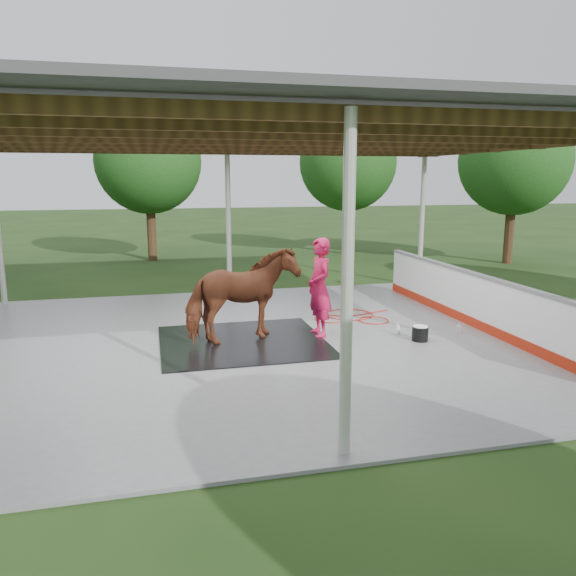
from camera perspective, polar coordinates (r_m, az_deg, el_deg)
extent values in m
plane|color=#1E3814|center=(11.06, -2.49, -5.56)|extent=(100.00, 100.00, 0.00)
cube|color=slate|center=(11.06, -2.49, -5.44)|extent=(12.00, 10.00, 0.05)
cylinder|color=beige|center=(6.18, 6.03, -0.17)|extent=(0.14, 0.14, 3.85)
cylinder|color=beige|center=(15.28, -6.06, 6.57)|extent=(0.14, 0.14, 3.85)
cylinder|color=beige|center=(17.02, 13.45, 6.80)|extent=(0.14, 0.14, 3.85)
cube|color=brown|center=(6.28, 5.75, 17.21)|extent=(12.00, 0.10, 0.18)
cube|color=brown|center=(7.71, 1.87, 16.13)|extent=(12.00, 0.10, 0.18)
cube|color=brown|center=(9.15, -0.77, 15.35)|extent=(12.00, 0.10, 0.18)
cube|color=brown|center=(10.62, -2.67, 14.76)|extent=(12.00, 0.10, 0.18)
cube|color=brown|center=(12.09, -4.10, 14.30)|extent=(12.00, 0.10, 0.18)
cube|color=brown|center=(13.57, -5.21, 13.94)|extent=(12.00, 0.10, 0.18)
cube|color=brown|center=(15.05, -6.11, 13.65)|extent=(12.00, 0.10, 0.18)
cube|color=brown|center=(12.99, 23.56, 13.21)|extent=(0.12, 10.00, 0.18)
cube|color=#38383A|center=(10.63, -2.68, 15.83)|extent=(12.60, 10.60, 0.10)
cube|color=#A6220D|center=(12.71, 18.29, -3.21)|extent=(0.14, 8.00, 0.20)
cube|color=white|center=(12.61, 18.45, -1.01)|extent=(0.12, 8.00, 1.00)
cube|color=slate|center=(12.51, 18.59, 1.32)|extent=(0.16, 8.00, 0.06)
cylinder|color=#382314|center=(22.49, -13.68, 5.54)|extent=(0.36, 0.36, 2.20)
sphere|color=#194714|center=(22.40, -14.01, 12.43)|extent=(4.00, 4.00, 4.00)
cylinder|color=#382314|center=(23.89, 5.97, 6.11)|extent=(0.36, 0.36, 2.20)
sphere|color=#194714|center=(23.81, 6.11, 12.59)|extent=(4.00, 4.00, 4.00)
cylinder|color=#382314|center=(22.66, 21.54, 5.12)|extent=(0.36, 0.36, 2.20)
sphere|color=#194714|center=(22.57, 22.03, 11.94)|extent=(4.00, 4.00, 4.00)
cube|color=black|center=(10.95, -4.61, -5.44)|extent=(3.14, 2.94, 0.02)
imported|color=brown|center=(10.72, -4.69, -0.78)|extent=(2.31, 1.54, 1.79)
imported|color=#C81546|center=(11.17, 3.21, 0.07)|extent=(0.53, 0.76, 1.97)
cylinder|color=black|center=(11.27, 13.27, -4.54)|extent=(0.32, 0.32, 0.28)
cylinder|color=white|center=(11.23, 13.30, -3.86)|extent=(0.29, 0.29, 0.03)
imported|color=silver|center=(11.61, 11.07, -4.04)|extent=(0.12, 0.12, 0.26)
imported|color=#338CD8|center=(12.05, 16.97, -3.86)|extent=(0.13, 0.13, 0.22)
torus|color=red|center=(13.10, 6.24, -2.69)|extent=(1.10, 1.10, 0.02)
torus|color=red|center=(12.66, 4.30, -3.14)|extent=(0.72, 0.72, 0.02)
torus|color=red|center=(12.64, 8.69, -3.26)|extent=(0.67, 0.67, 0.02)
cylinder|color=red|center=(13.24, 8.02, -2.58)|extent=(1.25, 0.43, 0.02)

